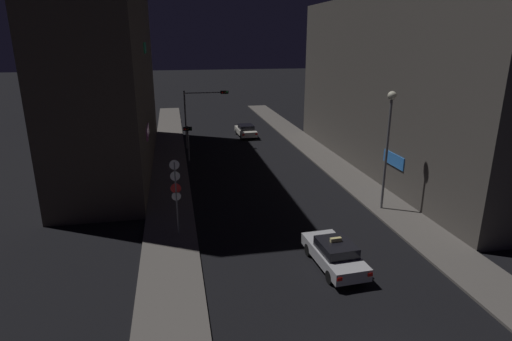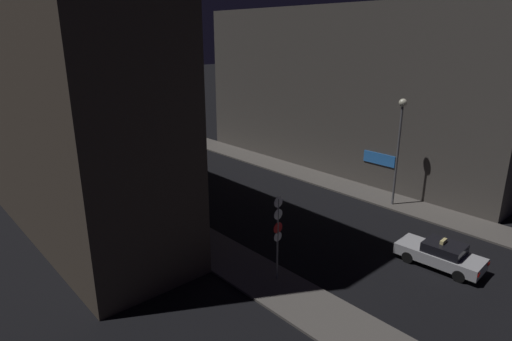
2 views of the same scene
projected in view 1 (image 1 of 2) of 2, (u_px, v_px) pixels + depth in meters
name	position (u px, v px, depth m)	size (l,w,h in m)	color
sidewalk_left	(170.00, 160.00, 39.10)	(3.02, 61.87, 0.12)	#5B5651
sidewalk_right	(317.00, 152.00, 41.79)	(3.02, 61.87, 0.12)	#5B5651
building_facade_left	(106.00, 37.00, 34.71)	(6.14, 26.11, 22.09)	#473D33
building_facade_right	(424.00, 85.00, 35.41)	(11.32, 30.62, 14.38)	#514C47
taxi	(334.00, 254.00, 20.65)	(2.06, 4.55, 1.62)	#B7B7BC
far_car	(246.00, 130.00, 48.49)	(1.98, 4.52, 1.42)	silver
traffic_light_overhead	(201.00, 107.00, 42.51)	(4.54, 0.41, 5.94)	slate
traffic_light_left_kerb	(188.00, 136.00, 38.19)	(0.80, 0.42, 3.32)	slate
sign_pole_left	(176.00, 191.00, 23.19)	(0.58, 0.10, 4.49)	slate
street_lamp_near_block	(389.00, 128.00, 26.19)	(0.56, 0.56, 7.72)	slate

